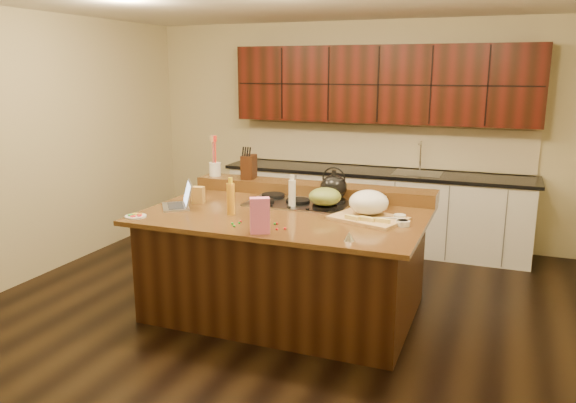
% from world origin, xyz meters
% --- Properties ---
extents(room, '(5.52, 5.02, 2.72)m').
position_xyz_m(room, '(0.00, 0.00, 1.35)').
color(room, black).
rests_on(room, ground).
extents(island, '(2.40, 1.60, 0.92)m').
position_xyz_m(island, '(0.00, 0.00, 0.46)').
color(island, black).
rests_on(island, ground).
extents(back_ledge, '(2.40, 0.30, 0.12)m').
position_xyz_m(back_ledge, '(0.00, 0.70, 0.98)').
color(back_ledge, black).
rests_on(back_ledge, island).
extents(cooktop, '(0.92, 0.52, 0.05)m').
position_xyz_m(cooktop, '(0.00, 0.30, 0.94)').
color(cooktop, gray).
rests_on(cooktop, island).
extents(back_counter, '(3.70, 0.66, 2.40)m').
position_xyz_m(back_counter, '(0.30, 2.23, 0.98)').
color(back_counter, silver).
rests_on(back_counter, ground).
extents(kettle, '(0.31, 0.31, 0.22)m').
position_xyz_m(kettle, '(0.30, 0.43, 1.08)').
color(kettle, black).
rests_on(kettle, cooktop).
extents(green_bowl, '(0.36, 0.36, 0.16)m').
position_xyz_m(green_bowl, '(0.30, 0.17, 1.04)').
color(green_bowl, '#5D6F2C').
rests_on(green_bowl, cooktop).
extents(laptop, '(0.40, 0.42, 0.23)m').
position_xyz_m(laptop, '(-0.94, -0.19, 0.98)').
color(laptop, '#B7B7BC').
rests_on(laptop, island).
extents(oil_bottle, '(0.09, 0.09, 0.27)m').
position_xyz_m(oil_bottle, '(-0.40, -0.26, 1.06)').
color(oil_bottle, gold).
rests_on(oil_bottle, island).
extents(vinegar_bottle, '(0.07, 0.07, 0.25)m').
position_xyz_m(vinegar_bottle, '(-0.00, 0.16, 1.04)').
color(vinegar_bottle, silver).
rests_on(vinegar_bottle, island).
extents(wooden_tray, '(0.67, 0.57, 0.23)m').
position_xyz_m(wooden_tray, '(0.71, 0.06, 1.02)').
color(wooden_tray, tan).
rests_on(wooden_tray, island).
extents(ramekin_a, '(0.10, 0.10, 0.04)m').
position_xyz_m(ramekin_a, '(1.03, -0.09, 0.94)').
color(ramekin_a, white).
rests_on(ramekin_a, island).
extents(ramekin_b, '(0.13, 0.13, 0.04)m').
position_xyz_m(ramekin_b, '(1.02, -0.07, 0.94)').
color(ramekin_b, white).
rests_on(ramekin_b, island).
extents(ramekin_c, '(0.12, 0.12, 0.04)m').
position_xyz_m(ramekin_c, '(0.97, 0.08, 0.94)').
color(ramekin_c, white).
rests_on(ramekin_c, island).
extents(strainer_bowl, '(0.25, 0.25, 0.09)m').
position_xyz_m(strainer_bowl, '(0.69, 0.40, 0.97)').
color(strainer_bowl, '#996B3F').
rests_on(strainer_bowl, island).
extents(kitchen_timer, '(0.11, 0.11, 0.07)m').
position_xyz_m(kitchen_timer, '(0.74, -0.62, 0.96)').
color(kitchen_timer, silver).
rests_on(kitchen_timer, island).
extents(pink_bag, '(0.17, 0.14, 0.27)m').
position_xyz_m(pink_bag, '(0.06, -0.68, 1.06)').
color(pink_bag, pink).
rests_on(pink_bag, island).
extents(candy_plate, '(0.22, 0.22, 0.01)m').
position_xyz_m(candy_plate, '(-1.11, -0.62, 0.93)').
color(candy_plate, white).
rests_on(candy_plate, island).
extents(package_box, '(0.12, 0.09, 0.15)m').
position_xyz_m(package_box, '(-0.87, 0.01, 1.00)').
color(package_box, '#BE9243').
rests_on(package_box, island).
extents(utensil_crock, '(0.16, 0.16, 0.14)m').
position_xyz_m(utensil_crock, '(-1.07, 0.70, 1.11)').
color(utensil_crock, white).
rests_on(utensil_crock, back_ledge).
extents(knife_block, '(0.15, 0.21, 0.24)m').
position_xyz_m(knife_block, '(-0.68, 0.70, 1.16)').
color(knife_block, black).
rests_on(knife_block, back_ledge).
extents(gumdrop_0, '(0.02, 0.02, 0.02)m').
position_xyz_m(gumdrop_0, '(0.20, -0.52, 0.93)').
color(gumdrop_0, red).
rests_on(gumdrop_0, island).
extents(gumdrop_1, '(0.02, 0.02, 0.02)m').
position_xyz_m(gumdrop_1, '(-0.09, -0.47, 0.93)').
color(gumdrop_1, '#198C26').
rests_on(gumdrop_1, island).
extents(gumdrop_2, '(0.02, 0.02, 0.02)m').
position_xyz_m(gumdrop_2, '(-0.07, -0.44, 0.93)').
color(gumdrop_2, red).
rests_on(gumdrop_2, island).
extents(gumdrop_3, '(0.02, 0.02, 0.02)m').
position_xyz_m(gumdrop_3, '(-0.20, -0.50, 0.93)').
color(gumdrop_3, '#198C26').
rests_on(gumdrop_3, island).
extents(gumdrop_4, '(0.02, 0.02, 0.02)m').
position_xyz_m(gumdrop_4, '(0.01, -0.61, 0.93)').
color(gumdrop_4, red).
rests_on(gumdrop_4, island).
extents(gumdrop_5, '(0.02, 0.02, 0.02)m').
position_xyz_m(gumdrop_5, '(-0.20, -0.60, 0.93)').
color(gumdrop_5, '#198C26').
rests_on(gumdrop_5, island).
extents(gumdrop_6, '(0.02, 0.02, 0.02)m').
position_xyz_m(gumdrop_6, '(-0.02, -0.43, 0.93)').
color(gumdrop_6, red).
rests_on(gumdrop_6, island).
extents(gumdrop_7, '(0.02, 0.02, 0.02)m').
position_xyz_m(gumdrop_7, '(0.02, -0.61, 0.93)').
color(gumdrop_7, '#198C26').
rests_on(gumdrop_7, island).
extents(gumdrop_8, '(0.02, 0.02, 0.02)m').
position_xyz_m(gumdrop_8, '(0.15, -0.56, 0.93)').
color(gumdrop_8, red).
rests_on(gumdrop_8, island).
extents(gumdrop_9, '(0.02, 0.02, 0.02)m').
position_xyz_m(gumdrop_9, '(-0.24, -0.55, 0.93)').
color(gumdrop_9, '#198C26').
rests_on(gumdrop_9, island).
extents(gumdrop_10, '(0.02, 0.02, 0.02)m').
position_xyz_m(gumdrop_10, '(0.08, -0.41, 0.93)').
color(gumdrop_10, red).
rests_on(gumdrop_10, island).
extents(gumdrop_11, '(0.02, 0.02, 0.02)m').
position_xyz_m(gumdrop_11, '(0.07, -0.43, 0.93)').
color(gumdrop_11, '#198C26').
rests_on(gumdrop_11, island).
extents(gumdrop_12, '(0.02, 0.02, 0.02)m').
position_xyz_m(gumdrop_12, '(-0.02, -0.54, 0.93)').
color(gumdrop_12, red).
rests_on(gumdrop_12, island).
extents(gumdrop_13, '(0.02, 0.02, 0.02)m').
position_xyz_m(gumdrop_13, '(-0.00, -0.57, 0.93)').
color(gumdrop_13, '#198C26').
rests_on(gumdrop_13, island).
extents(gumdrop_14, '(0.02, 0.02, 0.02)m').
position_xyz_m(gumdrop_14, '(-0.21, -0.46, 0.93)').
color(gumdrop_14, red).
rests_on(gumdrop_14, island).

